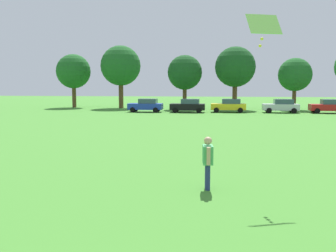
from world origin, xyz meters
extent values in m
plane|color=#42842D|center=(0.00, 30.00, 0.00)|extent=(160.00, 160.00, 0.00)
cylinder|color=navy|center=(3.03, 11.10, 0.42)|extent=(0.16, 0.16, 0.84)
cylinder|color=navy|center=(3.01, 11.35, 0.42)|extent=(0.16, 0.16, 0.84)
cube|color=#4CB266|center=(3.02, 11.22, 1.14)|extent=(0.37, 0.59, 0.60)
cylinder|color=tan|center=(3.05, 10.88, 1.16)|extent=(0.12, 0.12, 0.56)
cylinder|color=tan|center=(2.98, 11.57, 1.16)|extent=(0.12, 0.12, 0.56)
sphere|color=tan|center=(3.02, 11.22, 1.59)|extent=(0.26, 0.26, 0.26)
cube|color=#8CD859|center=(4.75, 11.96, 5.33)|extent=(1.19, 0.83, 0.69)
sphere|color=yellow|center=(4.75, 11.96, 5.08)|extent=(0.10, 0.10, 0.10)
sphere|color=yellow|center=(4.70, 11.96, 4.86)|extent=(0.10, 0.10, 0.10)
sphere|color=yellow|center=(4.65, 11.96, 4.64)|extent=(0.10, 0.10, 0.10)
cube|color=#1E38AD|center=(-5.99, 44.92, 0.70)|extent=(4.30, 1.80, 0.76)
cube|color=#334756|center=(-5.65, 44.92, 1.38)|extent=(2.24, 1.58, 0.60)
cylinder|color=black|center=(-7.45, 44.02, 0.32)|extent=(0.64, 0.22, 0.64)
cylinder|color=black|center=(-7.45, 45.82, 0.32)|extent=(0.64, 0.22, 0.64)
cylinder|color=black|center=(-4.53, 44.02, 0.32)|extent=(0.64, 0.22, 0.64)
cylinder|color=black|center=(-4.53, 45.82, 0.32)|extent=(0.64, 0.22, 0.64)
cube|color=black|center=(-0.64, 44.95, 0.70)|extent=(4.30, 1.80, 0.76)
cube|color=#334756|center=(-0.30, 44.95, 1.38)|extent=(2.24, 1.58, 0.60)
cylinder|color=black|center=(-2.10, 44.05, 0.32)|extent=(0.64, 0.22, 0.64)
cylinder|color=black|center=(-2.10, 45.85, 0.32)|extent=(0.64, 0.22, 0.64)
cylinder|color=black|center=(0.82, 44.05, 0.32)|extent=(0.64, 0.22, 0.64)
cylinder|color=black|center=(0.82, 45.85, 0.32)|extent=(0.64, 0.22, 0.64)
cube|color=yellow|center=(4.39, 45.89, 0.70)|extent=(4.30, 1.80, 0.76)
cube|color=#334756|center=(4.74, 45.89, 1.38)|extent=(2.24, 1.58, 0.60)
cylinder|color=black|center=(2.93, 44.99, 0.32)|extent=(0.64, 0.22, 0.64)
cylinder|color=black|center=(2.93, 46.79, 0.32)|extent=(0.64, 0.22, 0.64)
cylinder|color=black|center=(5.86, 44.99, 0.32)|extent=(0.64, 0.22, 0.64)
cylinder|color=black|center=(5.86, 46.79, 0.32)|extent=(0.64, 0.22, 0.64)
cube|color=silver|center=(10.75, 46.03, 0.70)|extent=(4.30, 1.80, 0.76)
cube|color=#334756|center=(11.10, 46.03, 1.38)|extent=(2.24, 1.58, 0.60)
cylinder|color=black|center=(9.29, 45.13, 0.32)|extent=(0.64, 0.22, 0.64)
cylinder|color=black|center=(9.29, 46.93, 0.32)|extent=(0.64, 0.22, 0.64)
cylinder|color=black|center=(12.22, 45.13, 0.32)|extent=(0.64, 0.22, 0.64)
cylinder|color=black|center=(12.22, 46.93, 0.32)|extent=(0.64, 0.22, 0.64)
cube|color=red|center=(16.37, 46.11, 0.70)|extent=(4.30, 1.80, 0.76)
cube|color=#334756|center=(16.71, 46.11, 1.38)|extent=(2.24, 1.58, 0.60)
cylinder|color=black|center=(14.91, 45.21, 0.32)|extent=(0.64, 0.22, 0.64)
cylinder|color=black|center=(14.91, 47.01, 0.32)|extent=(0.64, 0.22, 0.64)
cylinder|color=brown|center=(-18.87, 53.23, 1.64)|extent=(0.61, 0.61, 3.29)
sphere|color=#1E5B23|center=(-18.87, 53.23, 5.49)|extent=(5.19, 5.19, 5.19)
cylinder|color=brown|center=(-11.34, 52.84, 1.88)|extent=(0.69, 0.69, 3.75)
sphere|color=#1E5B23|center=(-11.34, 52.84, 6.27)|extent=(5.93, 5.93, 5.93)
cylinder|color=brown|center=(-1.64, 51.54, 1.55)|extent=(0.57, 0.57, 3.10)
sphere|color=#194C1E|center=(-1.64, 51.54, 5.18)|extent=(4.89, 4.89, 4.89)
cylinder|color=brown|center=(5.38, 51.50, 1.77)|extent=(0.65, 0.65, 3.54)
sphere|color=#194C1E|center=(5.38, 51.50, 5.91)|extent=(5.59, 5.59, 5.59)
cylinder|color=brown|center=(13.53, 52.27, 1.45)|extent=(0.53, 0.53, 2.89)
sphere|color=#1E5B23|center=(13.53, 52.27, 4.84)|extent=(4.57, 4.57, 4.57)
camera|label=1|loc=(3.39, -0.43, 3.36)|focal=39.06mm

